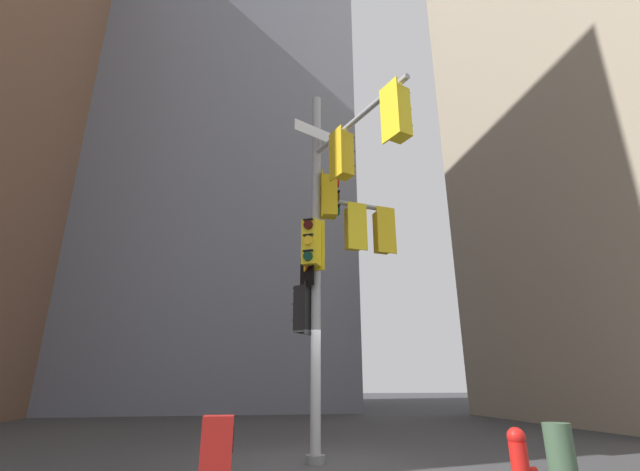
# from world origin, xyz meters

# --- Properties ---
(ground) EXTENTS (120.00, 120.00, 0.00)m
(ground) POSITION_xyz_m (0.00, 0.00, 0.00)
(ground) COLOR #38383A
(building_mid_block) EXTENTS (16.04, 16.04, 52.07)m
(building_mid_block) POSITION_xyz_m (-3.18, 21.61, 26.04)
(building_mid_block) COLOR slate
(building_mid_block) RESTS_ON ground
(signal_pole_assembly) EXTENTS (2.57, 3.60, 8.22)m
(signal_pole_assembly) POSITION_xyz_m (0.41, -0.37, 4.74)
(signal_pole_assembly) COLOR #9EA0A3
(signal_pole_assembly) RESTS_ON ground
(fire_hydrant) EXTENTS (0.33, 0.23, 0.92)m
(fire_hydrant) POSITION_xyz_m (2.02, -3.46, 0.48)
(fire_hydrant) COLOR red
(fire_hydrant) RESTS_ON ground
(newspaper_box) EXTENTS (0.45, 0.36, 1.00)m
(newspaper_box) POSITION_xyz_m (-1.79, -2.00, 0.50)
(newspaper_box) COLOR red
(newspaper_box) RESTS_ON ground
(trash_bin) EXTENTS (0.45, 0.45, 0.82)m
(trash_bin) POSITION_xyz_m (3.78, -1.94, 0.41)
(trash_bin) COLOR #3F593F
(trash_bin) RESTS_ON ground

